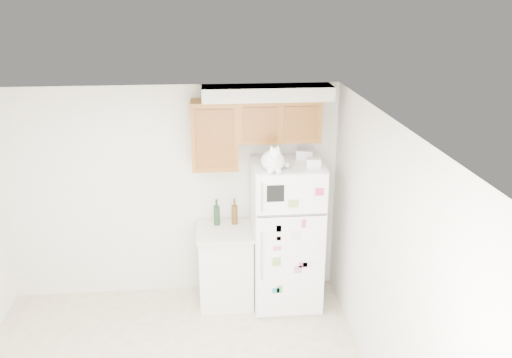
{
  "coord_description": "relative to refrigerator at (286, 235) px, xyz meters",
  "views": [
    {
      "loc": [
        0.42,
        -3.89,
        3.48
      ],
      "look_at": [
        0.93,
        1.55,
        1.55
      ],
      "focal_mm": 38.0,
      "sensor_mm": 36.0,
      "label": 1
    }
  ],
  "objects": [
    {
      "name": "storage_box_front",
      "position": [
        0.25,
        -0.15,
        0.89
      ],
      "size": [
        0.16,
        0.13,
        0.09
      ],
      "primitive_type": "cube",
      "rotation": [
        0.0,
        0.0,
        -0.11
      ],
      "color": "white",
      "rests_on": "refrigerator"
    },
    {
      "name": "bottle_green",
      "position": [
        -0.78,
        0.2,
        0.22
      ],
      "size": [
        0.07,
        0.07,
        0.31
      ],
      "primitive_type": null,
      "color": "#19381E",
      "rests_on": "base_counter"
    },
    {
      "name": "bottle_amber",
      "position": [
        -0.57,
        0.2,
        0.22
      ],
      "size": [
        0.07,
        0.07,
        0.31
      ],
      "primitive_type": null,
      "color": "#593814",
      "rests_on": "base_counter"
    },
    {
      "name": "base_counter",
      "position": [
        -0.69,
        0.07,
        -0.39
      ],
      "size": [
        0.64,
        0.64,
        0.92
      ],
      "color": "white",
      "rests_on": "ground_plane"
    },
    {
      "name": "room_shell",
      "position": [
        -1.16,
        -1.36,
        0.82
      ],
      "size": [
        3.84,
        4.04,
        2.52
      ],
      "color": "silver",
      "rests_on": "ground_plane"
    },
    {
      "name": "cat",
      "position": [
        -0.19,
        -0.25,
        0.96
      ],
      "size": [
        0.3,
        0.44,
        0.31
      ],
      "color": "white",
      "rests_on": "refrigerator"
    },
    {
      "name": "storage_box_back",
      "position": [
        0.21,
        0.14,
        0.9
      ],
      "size": [
        0.21,
        0.18,
        0.1
      ],
      "primitive_type": "cube",
      "rotation": [
        0.0,
        0.0,
        -0.36
      ],
      "color": "white",
      "rests_on": "refrigerator"
    },
    {
      "name": "refrigerator",
      "position": [
        0.0,
        0.0,
        0.0
      ],
      "size": [
        0.76,
        0.78,
        1.7
      ],
      "color": "white",
      "rests_on": "ground_plane"
    }
  ]
}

